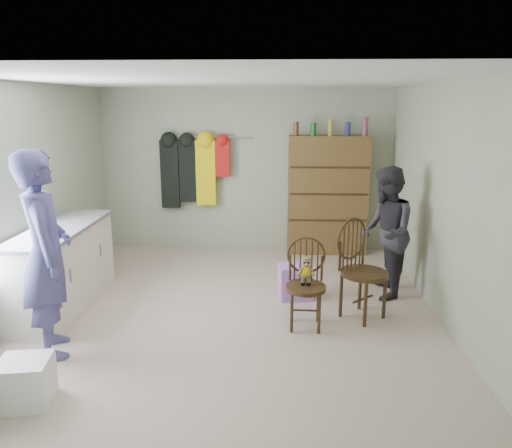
{
  "coord_description": "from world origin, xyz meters",
  "views": [
    {
      "loc": [
        0.49,
        -5.24,
        2.28
      ],
      "look_at": [
        0.25,
        0.2,
        0.95
      ],
      "focal_mm": 35.0,
      "sensor_mm": 36.0,
      "label": 1
    }
  ],
  "objects_px": {
    "chair_front": "(306,278)",
    "dresser": "(327,195)",
    "counter": "(60,267)",
    "chair_far": "(360,265)"
  },
  "relations": [
    {
      "from": "chair_front",
      "to": "chair_far",
      "type": "distance_m",
      "value": 0.65
    },
    {
      "from": "counter",
      "to": "chair_front",
      "type": "distance_m",
      "value": 2.76
    },
    {
      "from": "chair_far",
      "to": "dresser",
      "type": "xyz_separation_m",
      "value": [
        -0.13,
        2.41,
        0.33
      ]
    },
    {
      "from": "counter",
      "to": "dresser",
      "type": "bearing_deg",
      "value": 35.69
    },
    {
      "from": "chair_front",
      "to": "dresser",
      "type": "height_order",
      "value": "dresser"
    },
    {
      "from": "chair_front",
      "to": "dresser",
      "type": "bearing_deg",
      "value": 82.28
    },
    {
      "from": "counter",
      "to": "dresser",
      "type": "relative_size",
      "value": 0.9
    },
    {
      "from": "counter",
      "to": "chair_front",
      "type": "relative_size",
      "value": 1.99
    },
    {
      "from": "chair_front",
      "to": "chair_far",
      "type": "height_order",
      "value": "chair_far"
    },
    {
      "from": "chair_front",
      "to": "dresser",
      "type": "relative_size",
      "value": 0.45
    }
  ]
}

